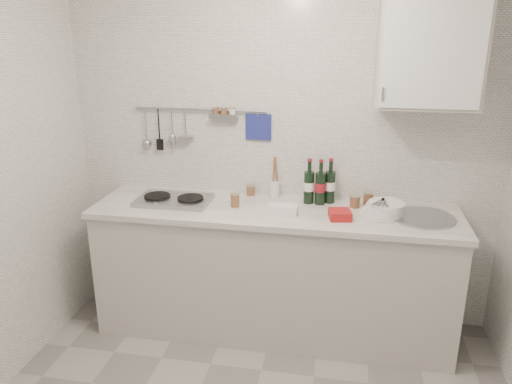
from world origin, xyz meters
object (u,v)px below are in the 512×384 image
Objects in this scene: plate_stack_sink at (383,209)px; plate_stack_hob at (162,197)px; wine_bottles at (320,181)px; utensil_crock at (275,187)px; wall_cabinet at (429,48)px.

plate_stack_hob is at bearing 178.47° from plate_stack_sink.
utensil_crock is at bearing 165.46° from wine_bottles.
plate_stack_sink reaches higher than plate_stack_hob.
plate_stack_hob is 0.83× the size of wine_bottles.
plate_stack_sink is (-0.19, -0.11, -0.99)m from wall_cabinet.
wall_cabinet reaches higher than plate_stack_sink.
plate_stack_sink is 0.78m from utensil_crock.
utensil_crock is at bearing 172.04° from wall_cabinet.
utensil_crock is (0.77, 0.20, 0.06)m from plate_stack_hob.
wine_bottles is 0.34m from utensil_crock.
utensil_crock reaches higher than plate_stack_sink.
wine_bottles is at bearing 159.24° from plate_stack_sink.
wall_cabinet is 2.47× the size of plate_stack_sink.
plate_stack_hob is 0.80m from utensil_crock.
plate_stack_hob is (-1.70, -0.07, -1.02)m from wall_cabinet.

